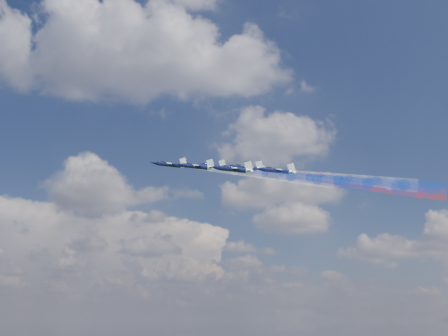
{
  "coord_description": "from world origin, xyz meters",
  "views": [
    {
      "loc": [
        9.33,
        -124.1,
        115.37
      ],
      "look_at": [
        14.25,
        13.22,
        155.48
      ],
      "focal_mm": 41.95,
      "sensor_mm": 36.0,
      "label": 1
    }
  ],
  "objects": [
    {
      "name": "jet_lead",
      "position": [
        -0.65,
        14.75,
        156.73
      ],
      "size": [
        12.73,
        10.95,
        6.45
      ],
      "primitive_type": null,
      "rotation": [
        0.15,
        -0.23,
        1.36
      ],
      "color": "black"
    },
    {
      "name": "trail_lead",
      "position": [
        23.46,
        10.55,
        153.11
      ],
      "size": [
        39.88,
        11.17,
        10.19
      ],
      "primitive_type": null,
      "rotation": [
        0.15,
        -0.23,
        1.36
      ],
      "color": "white"
    },
    {
      "name": "jet_inner_left",
      "position": [
        6.71,
        7.26,
        154.05
      ],
      "size": [
        12.73,
        10.95,
        6.45
      ],
      "primitive_type": null,
      "rotation": [
        0.15,
        -0.23,
        1.36
      ],
      "color": "black"
    },
    {
      "name": "trail_inner_left",
      "position": [
        30.82,
        3.06,
        150.43
      ],
      "size": [
        39.88,
        11.17,
        10.19
      ],
      "primitive_type": null,
      "rotation": [
        0.15,
        -0.23,
        1.36
      ],
      "color": "blue"
    },
    {
      "name": "jet_inner_right",
      "position": [
        10.33,
        21.26,
        158.3
      ],
      "size": [
        12.73,
        10.95,
        6.45
      ],
      "primitive_type": null,
      "rotation": [
        0.15,
        -0.23,
        1.36
      ],
      "color": "black"
    },
    {
      "name": "trail_inner_right",
      "position": [
        34.44,
        17.05,
        154.68
      ],
      "size": [
        39.88,
        11.17,
        10.19
      ],
      "primitive_type": null,
      "rotation": [
        0.15,
        -0.23,
        1.36
      ],
      "color": "red"
    },
    {
      "name": "jet_outer_left",
      "position": [
        15.76,
        -4.69,
        149.94
      ],
      "size": [
        12.73,
        10.95,
        6.45
      ],
      "primitive_type": null,
      "rotation": [
        0.15,
        -0.23,
        1.36
      ],
      "color": "black"
    },
    {
      "name": "trail_outer_left",
      "position": [
        39.87,
        -8.89,
        146.32
      ],
      "size": [
        39.88,
        11.17,
        10.19
      ],
      "primitive_type": null,
      "rotation": [
        0.15,
        -0.23,
        1.36
      ],
      "color": "blue"
    },
    {
      "name": "jet_center_third",
      "position": [
        20.03,
        11.53,
        155.09
      ],
      "size": [
        12.73,
        10.95,
        6.45
      ],
      "primitive_type": null,
      "rotation": [
        0.15,
        -0.23,
        1.36
      ],
      "color": "black"
    },
    {
      "name": "trail_center_third",
      "position": [
        44.14,
        7.33,
        151.46
      ],
      "size": [
        39.88,
        11.17,
        10.19
      ],
      "primitive_type": null,
      "rotation": [
        0.15,
        -0.23,
        1.36
      ],
      "color": "white"
    },
    {
      "name": "jet_outer_right",
      "position": [
        22.76,
        28.11,
        158.8
      ],
      "size": [
        12.73,
        10.95,
        6.45
      ],
      "primitive_type": null,
      "rotation": [
        0.15,
        -0.23,
        1.36
      ],
      "color": "black"
    },
    {
      "name": "trail_outer_right",
      "position": [
        46.87,
        23.91,
        155.17
      ],
      "size": [
        39.88,
        11.17,
        10.19
      ],
      "primitive_type": null,
      "rotation": [
        0.15,
        -0.23,
        1.36
      ],
      "color": "red"
    },
    {
      "name": "jet_rear_left",
      "position": [
        27.27,
        3.11,
        151.93
      ],
      "size": [
        12.73,
        10.95,
        6.45
      ],
      "primitive_type": null,
      "rotation": [
        0.15,
        -0.23,
        1.36
      ],
      "color": "black"
    },
    {
      "name": "trail_rear_left",
      "position": [
        51.38,
        -1.09,
        148.31
      ],
      "size": [
        39.88,
        11.17,
        10.19
      ],
      "primitive_type": null,
      "rotation": [
        0.15,
        -0.23,
        1.36
      ],
      "color": "blue"
    },
    {
      "name": "jet_rear_right",
      "position": [
        31.0,
        19.7,
        154.79
      ],
      "size": [
        12.73,
        10.95,
        6.45
      ],
      "primitive_type": null,
      "rotation": [
        0.15,
        -0.23,
        1.36
      ],
      "color": "black"
    },
    {
      "name": "trail_rear_right",
      "position": [
        55.11,
        15.5,
        151.16
      ],
      "size": [
        39.88,
        11.17,
        10.19
      ],
      "primitive_type": null,
      "rotation": [
        0.15,
        -0.23,
        1.36
      ],
      "color": "red"
    }
  ]
}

